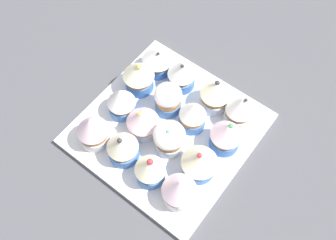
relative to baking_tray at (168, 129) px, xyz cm
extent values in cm
cube|color=#4C4C51|center=(0.00, 0.00, -2.10)|extent=(180.00, 180.00, 3.00)
cube|color=silver|center=(0.00, 0.00, 0.00)|extent=(32.25, 32.25, 1.20)
cylinder|color=#477AC6|center=(-9.99, -10.52, 1.71)|extent=(6.01, 6.01, 2.22)
cylinder|color=#AD7F51|center=(-9.99, -10.52, 3.41)|extent=(5.51, 5.51, 1.18)
cone|color=white|center=(-9.99, -10.52, 5.41)|extent=(6.48, 6.48, 2.82)
sphere|color=#333338|center=(-9.71, -9.96, 6.71)|extent=(0.69, 0.69, 0.69)
cylinder|color=#477AC6|center=(-4.06, -10.67, 1.97)|extent=(5.89, 5.89, 2.73)
cylinder|color=#AD7F51|center=(-4.06, -10.67, 4.06)|extent=(5.55, 5.55, 1.46)
cone|color=#F4EDC6|center=(-4.06, -10.67, 6.47)|extent=(6.48, 6.48, 3.36)
sphere|color=#EAD64C|center=(-4.00, -10.26, 8.00)|extent=(1.01, 1.01, 1.01)
cylinder|color=#477AC6|center=(2.60, -9.61, 1.71)|extent=(5.53, 5.53, 2.22)
cylinder|color=#AD7F51|center=(2.60, -9.61, 3.41)|extent=(4.89, 4.89, 1.19)
cone|color=white|center=(2.60, -9.61, 5.94)|extent=(5.70, 5.70, 3.86)
cylinder|color=white|center=(10.79, -9.58, 1.79)|extent=(5.96, 5.96, 2.39)
cylinder|color=#AD7F51|center=(10.79, -9.58, 3.74)|extent=(5.48, 5.48, 1.50)
cone|color=silver|center=(10.79, -9.58, 6.44)|extent=(6.10, 6.10, 3.90)
cylinder|color=#477AC6|center=(-9.95, -4.12, 1.90)|extent=(5.68, 5.68, 2.60)
cylinder|color=#AD7F51|center=(-9.95, -4.12, 3.79)|extent=(5.10, 5.10, 1.19)
cone|color=white|center=(-9.95, -4.12, 6.16)|extent=(5.86, 5.86, 3.56)
sphere|color=#333338|center=(-9.47, -3.70, 7.82)|extent=(0.79, 0.79, 0.79)
cylinder|color=#477AC6|center=(-3.54, -2.71, 1.93)|extent=(5.32, 5.32, 2.66)
cylinder|color=#AD7F51|center=(-3.54, -2.71, 3.87)|extent=(5.04, 5.04, 1.24)
ellipsoid|color=white|center=(-3.54, -2.71, 5.68)|extent=(5.57, 5.57, 3.96)
cylinder|color=white|center=(3.36, -3.50, 1.75)|extent=(6.03, 6.03, 2.31)
cylinder|color=#AD7F51|center=(3.36, -3.50, 3.41)|extent=(5.53, 5.53, 1.01)
cone|color=silver|center=(3.36, -3.50, 5.86)|extent=(6.45, 6.45, 3.88)
sphere|color=#EAD64C|center=(3.92, -3.73, 7.68)|extent=(0.77, 0.77, 0.77)
cylinder|color=#477AC6|center=(9.88, -2.98, 1.79)|extent=(5.89, 5.89, 2.38)
cylinder|color=#AD7F51|center=(9.88, -2.98, 3.66)|extent=(5.29, 5.29, 1.35)
cone|color=#F4EDC6|center=(9.88, -2.98, 6.17)|extent=(5.96, 5.96, 3.68)
sphere|color=#333338|center=(10.35, -2.78, 7.88)|extent=(0.93, 0.93, 0.93)
cylinder|color=white|center=(-10.08, 4.15, 1.83)|extent=(6.01, 6.01, 2.47)
cylinder|color=#AD7F51|center=(-10.08, 4.15, 3.81)|extent=(5.56, 5.56, 1.48)
cone|color=#F4EDC6|center=(-10.08, 4.15, 5.99)|extent=(6.16, 6.16, 2.90)
sphere|color=#333338|center=(-10.66, 3.81, 7.29)|extent=(0.99, 0.99, 0.99)
cylinder|color=#477AC6|center=(-3.46, 3.34, 1.87)|extent=(5.30, 5.30, 2.53)
cylinder|color=#AD7F51|center=(-3.46, 3.34, 3.81)|extent=(4.96, 4.96, 1.35)
cone|color=white|center=(-3.46, 3.34, 6.23)|extent=(5.31, 5.31, 3.49)
cylinder|color=white|center=(3.22, 2.76, 1.77)|extent=(5.47, 5.47, 2.34)
cylinder|color=#AD7F51|center=(3.22, 2.76, 3.62)|extent=(5.11, 5.11, 1.35)
ellipsoid|color=white|center=(3.22, 2.76, 5.53)|extent=(6.08, 6.08, 4.14)
sphere|color=#4CB266|center=(3.65, 2.73, 7.49)|extent=(0.71, 0.71, 0.71)
cylinder|color=#477AC6|center=(10.23, 3.83, 1.76)|extent=(5.35, 5.35, 2.32)
cylinder|color=#AD7F51|center=(10.23, 3.83, 3.63)|extent=(4.79, 4.79, 1.41)
cone|color=#F4EDC6|center=(10.23, 3.83, 5.94)|extent=(5.67, 5.67, 3.22)
sphere|color=red|center=(10.06, 3.84, 7.38)|extent=(1.16, 1.16, 1.16)
cylinder|color=white|center=(-9.94, 9.85, 1.75)|extent=(5.46, 5.46, 2.30)
cylinder|color=#AD7F51|center=(-9.94, 9.85, 3.61)|extent=(4.94, 4.94, 1.41)
cone|color=white|center=(-9.94, 9.85, 6.22)|extent=(5.51, 5.51, 3.83)
sphere|color=#333338|center=(-10.24, 10.40, 8.03)|extent=(0.69, 0.69, 0.69)
cylinder|color=#477AC6|center=(-3.67, 10.87, 2.00)|extent=(5.84, 5.84, 2.80)
cylinder|color=#AD7F51|center=(-3.67, 10.87, 4.01)|extent=(5.43, 5.43, 1.22)
cone|color=silver|center=(-3.67, 10.87, 6.26)|extent=(6.05, 6.05, 3.28)
sphere|color=#4CB266|center=(-4.11, 11.10, 7.76)|extent=(0.94, 0.94, 0.94)
cylinder|color=#477AC6|center=(3.76, 10.08, 1.77)|extent=(6.12, 6.12, 2.35)
cylinder|color=#AD7F51|center=(3.76, 10.08, 3.64)|extent=(5.48, 5.48, 1.38)
cone|color=#F4EDC6|center=(3.76, 10.08, 6.31)|extent=(6.84, 6.84, 3.97)
sphere|color=red|center=(4.21, 10.03, 8.16)|extent=(0.92, 0.92, 0.92)
cylinder|color=white|center=(10.14, 10.26, 1.81)|extent=(6.03, 6.03, 2.43)
cylinder|color=#AD7F51|center=(10.14, 10.26, 3.67)|extent=(5.49, 5.49, 1.28)
cone|color=silver|center=(10.14, 10.26, 6.12)|extent=(6.29, 6.29, 3.63)
camera|label=1|loc=(28.26, 21.73, 68.04)|focal=40.72mm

